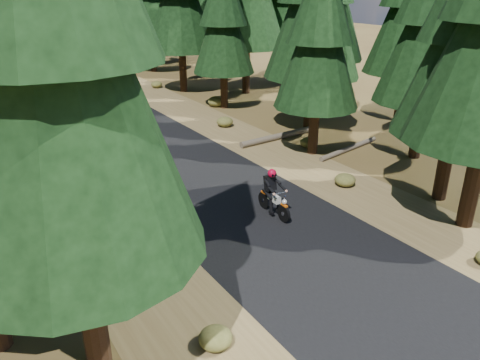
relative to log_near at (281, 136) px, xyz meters
The scene contains 9 objects.
ground 9.33m from the log_near, 131.22° to the right, with size 120.00×120.00×0.00m, color #4B381A.
road 6.47m from the log_near, 161.86° to the right, with size 6.00×100.00×0.01m, color black.
shoulder_l 10.93m from the log_near, 169.39° to the right, with size 3.20×100.00×0.01m, color brown.
shoulder_r 2.54m from the log_near, 127.50° to the right, with size 3.20×100.00×0.01m, color brown.
log_near is the anchor object (origin of this frame).
log_far 3.64m from the log_near, 63.54° to the right, with size 0.24×0.24×4.36m, color #4C4233.
understory_shrubs 5.36m from the log_near, behind, with size 15.20×32.03×0.66m.
rider_lead 8.59m from the log_near, 129.49° to the right, with size 0.64×1.90×1.67m.
rider_follow 8.43m from the log_near, behind, with size 1.18×2.09×1.78m.
Camera 1 is at (-8.30, -11.25, 7.67)m, focal length 35.00 mm.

